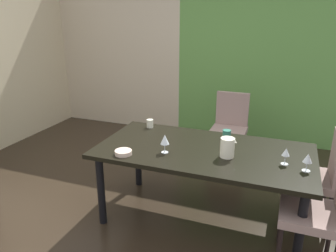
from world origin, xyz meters
TOP-DOWN VIEW (x-y plane):
  - ground_plane at (0.00, 0.00)m, footprint 5.22×5.23m
  - back_panel_interior at (-1.48, 2.56)m, footprint 2.27×0.10m
  - garden_window_panel at (1.13, 2.56)m, footprint 2.95×0.10m
  - dining_table at (0.67, 0.24)m, footprint 1.91×0.99m
  - chair_head_far at (0.67, 1.59)m, footprint 0.44×0.45m
  - chair_right_far at (1.66, 0.54)m, footprint 0.44×0.44m
  - chair_right_near at (1.67, -0.06)m, footprint 0.44×0.44m
  - wine_glass_east at (1.37, 0.17)m, footprint 0.06×0.06m
  - wine_glass_near_shelf at (0.37, 0.04)m, footprint 0.08×0.08m
  - wine_glass_rear at (1.53, 0.10)m, footprint 0.07×0.07m
  - serving_bowl_corner at (0.05, -0.12)m, footprint 0.15×0.15m
  - cup_front at (0.81, 0.60)m, footprint 0.08×0.08m
  - cup_center at (-0.02, 0.61)m, footprint 0.07×0.07m
  - pitcher_left at (0.90, 0.15)m, footprint 0.14×0.12m

SIDE VIEW (x-z plane):
  - ground_plane at x=0.00m, z-range -0.02..0.00m
  - chair_right_far at x=1.66m, z-range 0.06..0.98m
  - chair_head_far at x=0.67m, z-range 0.06..0.99m
  - chair_right_near at x=1.67m, z-range 0.05..1.03m
  - dining_table at x=0.67m, z-range 0.29..1.02m
  - serving_bowl_corner at x=0.05m, z-range 0.73..0.77m
  - cup_front at x=0.81m, z-range 0.73..0.81m
  - cup_center at x=-0.02m, z-range 0.73..0.82m
  - pitcher_left at x=0.90m, z-range 0.73..0.90m
  - wine_glass_east at x=1.37m, z-range 0.76..0.90m
  - wine_glass_rear at x=1.53m, z-range 0.76..0.91m
  - wine_glass_near_shelf at x=0.37m, z-range 0.77..0.93m
  - back_panel_interior at x=-1.48m, z-range 0.00..2.61m
  - garden_window_panel at x=1.13m, z-range 0.00..2.61m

